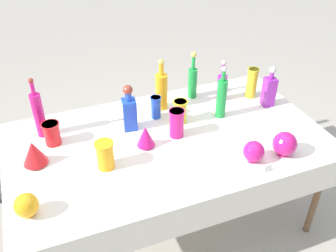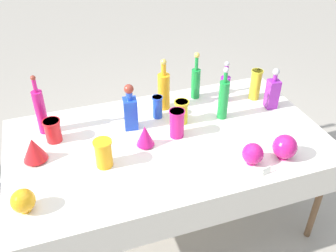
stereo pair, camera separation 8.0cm
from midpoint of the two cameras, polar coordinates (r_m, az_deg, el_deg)
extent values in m
plane|color=#A0998C|center=(2.92, 0.81, -14.00)|extent=(40.00, 40.00, 0.00)
cube|color=white|center=(2.40, 0.96, -2.26)|extent=(2.01, 1.13, 0.03)
cube|color=white|center=(2.08, 6.37, -13.37)|extent=(2.01, 0.01, 0.22)
cylinder|color=brown|center=(2.75, 22.73, -10.25)|extent=(0.04, 0.04, 0.73)
cylinder|color=brown|center=(2.92, -19.44, -6.33)|extent=(0.04, 0.04, 0.73)
cylinder|color=brown|center=(3.31, 13.02, 0.26)|extent=(0.04, 0.04, 0.73)
cylinder|color=purple|center=(2.78, 9.46, 5.56)|extent=(0.07, 0.07, 0.19)
cylinder|color=purple|center=(2.71, 9.75, 8.20)|extent=(0.03, 0.03, 0.09)
sphere|color=#B2B2B7|center=(2.68, 9.87, 9.30)|extent=(0.04, 0.04, 0.04)
cylinder|color=#C61972|center=(2.50, -17.93, 1.99)|extent=(0.07, 0.07, 0.30)
cylinder|color=#C61972|center=(2.40, -18.74, 5.84)|extent=(0.03, 0.03, 0.09)
sphere|color=maroon|center=(2.38, -18.98, 6.93)|extent=(0.03, 0.03, 0.03)
cylinder|color=orange|center=(2.64, 0.23, 5.26)|extent=(0.09, 0.09, 0.26)
cylinder|color=orange|center=(2.56, 0.24, 8.62)|extent=(0.03, 0.03, 0.08)
sphere|color=gold|center=(2.53, 0.24, 9.72)|extent=(0.04, 0.04, 0.04)
cylinder|color=#198C38|center=(2.79, 5.06, 6.42)|extent=(0.07, 0.07, 0.23)
cylinder|color=#198C38|center=(2.71, 5.24, 9.48)|extent=(0.02, 0.02, 0.10)
sphere|color=gold|center=(2.68, 5.31, 10.70)|extent=(0.04, 0.04, 0.04)
cylinder|color=#198C38|center=(2.56, 9.32, 3.90)|extent=(0.07, 0.07, 0.27)
cylinder|color=#198C38|center=(2.47, 9.70, 7.38)|extent=(0.03, 0.03, 0.08)
sphere|color=#B2B2B7|center=(2.45, 9.81, 8.39)|extent=(0.04, 0.04, 0.04)
cube|color=blue|center=(2.45, -4.80, 1.87)|extent=(0.10, 0.10, 0.22)
cylinder|color=blue|center=(2.37, -4.96, 4.64)|extent=(0.04, 0.04, 0.06)
sphere|color=maroon|center=(2.35, -5.02, 5.63)|extent=(0.06, 0.06, 0.06)
cube|color=purple|center=(2.77, 16.40, 4.68)|extent=(0.09, 0.09, 0.21)
cylinder|color=purple|center=(2.71, 16.86, 7.12)|extent=(0.03, 0.03, 0.05)
sphere|color=#B2B2B7|center=(2.69, 17.00, 7.89)|extent=(0.05, 0.05, 0.05)
cylinder|color=#C61972|center=(2.37, 2.33, 0.37)|extent=(0.09, 0.09, 0.19)
cylinder|color=#C61972|center=(2.32, 2.38, 2.16)|extent=(0.10, 0.10, 0.01)
cylinder|color=red|center=(2.43, -16.23, -0.71)|extent=(0.10, 0.10, 0.15)
cylinder|color=red|center=(2.40, -16.49, 0.62)|extent=(0.11, 0.11, 0.01)
cylinder|color=yellow|center=(2.51, 2.98, 2.14)|extent=(0.08, 0.08, 0.16)
cylinder|color=yellow|center=(2.47, 3.04, 3.62)|extent=(0.10, 0.10, 0.01)
cylinder|color=blue|center=(2.56, -0.72, 2.90)|extent=(0.07, 0.07, 0.16)
cylinder|color=blue|center=(2.52, -0.73, 4.33)|extent=(0.08, 0.08, 0.01)
cylinder|color=orange|center=(2.17, -8.74, -4.17)|extent=(0.10, 0.10, 0.17)
cylinder|color=orange|center=(2.12, -8.93, -2.48)|extent=(0.11, 0.11, 0.01)
cylinder|color=yellow|center=(2.84, 13.98, 6.13)|extent=(0.08, 0.08, 0.23)
cylinder|color=yellow|center=(2.79, 14.29, 8.08)|extent=(0.09, 0.09, 0.01)
cylinder|color=#C61972|center=(2.34, -2.47, -2.87)|extent=(0.06, 0.06, 0.01)
cone|color=#C61972|center=(2.29, -2.51, -1.44)|extent=(0.11, 0.11, 0.13)
cylinder|color=red|center=(2.35, -18.50, -4.84)|extent=(0.07, 0.07, 0.01)
cone|color=red|center=(2.30, -18.85, -3.36)|extent=(0.14, 0.14, 0.14)
cylinder|color=#C61972|center=(2.36, 18.00, -4.49)|extent=(0.07, 0.07, 0.01)
sphere|color=#C61972|center=(2.32, 18.33, -3.02)|extent=(0.15, 0.15, 0.15)
cylinder|color=orange|center=(2.06, -19.78, -11.93)|extent=(0.06, 0.06, 0.01)
sphere|color=orange|center=(2.01, -20.15, -10.65)|extent=(0.12, 0.12, 0.12)
cylinder|color=#C61972|center=(2.27, 13.57, -5.42)|extent=(0.06, 0.06, 0.01)
sphere|color=#C61972|center=(2.23, 13.80, -4.11)|extent=(0.13, 0.13, 0.13)
cube|color=white|center=(2.21, 15.80, -6.61)|extent=(0.06, 0.03, 0.04)
cylinder|color=#333338|center=(3.37, -22.88, -8.79)|extent=(0.18, 0.18, 0.04)
camera|label=1|loc=(0.04, -89.01, 0.69)|focal=40.00mm
camera|label=2|loc=(0.04, 90.99, -0.69)|focal=40.00mm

